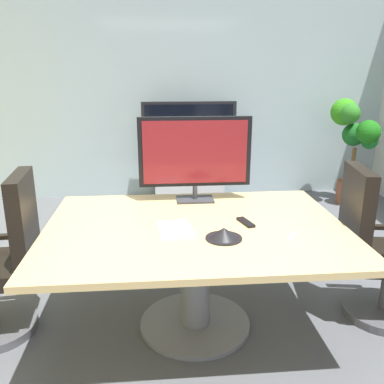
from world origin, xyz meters
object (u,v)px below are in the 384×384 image
Objects in this scene: conference_phone at (224,234)px; remote_control at (246,222)px; conference_table at (195,249)px; office_chair_left at (2,269)px; office_chair_right at (376,257)px; wall_display_unit at (189,169)px; tv_monitor at (195,154)px; potted_plant at (353,141)px.

remote_control is at bearing 51.85° from conference_phone.
conference_table is 1.28m from office_chair_left.
office_chair_right is 4.95× the size of conference_phone.
wall_display_unit is 3.02m from conference_phone.
office_chair_left is 1.30× the size of tv_monitor.
tv_monitor reaches higher than potted_plant.
potted_plant is at bearing 48.07° from conference_table.
tv_monitor is at bearing 97.72° from conference_phone.
remote_control is (0.15, -2.77, 0.31)m from wall_display_unit.
tv_monitor is 0.62× the size of potted_plant.
wall_display_unit is at bearing 89.36° from conference_phone.
conference_table is 0.38m from remote_control.
potted_plant is 3.45m from conference_phone.
potted_plant reaches higher than conference_phone.
conference_table is at bearing 164.56° from remote_control.
office_chair_left is 1.00× the size of office_chair_right.
conference_phone reaches higher than conference_table.
conference_phone is at bearing 73.18° from office_chair_left.
office_chair_right is 0.83× the size of wall_display_unit.
office_chair_right is 0.98m from remote_control.
tv_monitor is 0.64× the size of wall_display_unit.
office_chair_left is 4.30m from potted_plant.
office_chair_left is at bearing 168.49° from conference_phone.
remote_control is at bearing 82.67° from office_chair_left.
tv_monitor reaches higher than remote_control.
office_chair_right reaches higher than conference_table.
wall_display_unit is at bearing 146.58° from office_chair_left.
wall_display_unit is 2.12m from potted_plant.
conference_table is 2.29× the size of tv_monitor.
tv_monitor reaches higher than office_chair_left.
conference_phone is 1.29× the size of remote_control.
tv_monitor reaches higher than conference_table.
office_chair_right is at bearing -22.58° from tv_monitor.
office_chair_right is (1.27, 0.02, -0.12)m from conference_table.
conference_table is at bearing -93.76° from wall_display_unit.
tv_monitor is at bearing 76.38° from office_chair_right.
office_chair_left is at bearing -160.49° from tv_monitor.
wall_display_unit is at bearing 86.54° from tv_monitor.
office_chair_left is at bearing -118.11° from wall_display_unit.
wall_display_unit is at bearing 30.46° from office_chair_right.
office_chair_left is 4.95× the size of conference_phone.
office_chair_right is 1.30× the size of tv_monitor.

